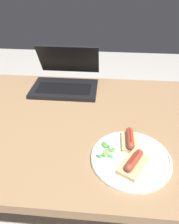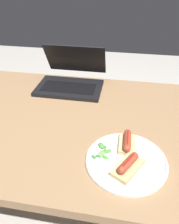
% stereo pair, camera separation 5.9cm
% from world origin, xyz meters
% --- Properties ---
extents(ground_plane, '(6.00, 6.00, 0.00)m').
position_xyz_m(ground_plane, '(0.00, 0.00, 0.00)').
color(ground_plane, '#B7B2A8').
extents(desk, '(1.46, 0.81, 0.74)m').
position_xyz_m(desk, '(0.00, 0.00, 0.68)').
color(desk, '#93704C').
rests_on(desk, ground_plane).
extents(laptop, '(0.33, 0.31, 0.20)m').
position_xyz_m(laptop, '(-0.07, 0.29, 0.77)').
color(laptop, black).
rests_on(laptop, desk).
extents(plate, '(0.27, 0.27, 0.02)m').
position_xyz_m(plate, '(0.24, -0.21, 0.74)').
color(plate, white).
rests_on(plate, desk).
extents(sausage_toast_left, '(0.06, 0.11, 0.04)m').
position_xyz_m(sausage_toast_left, '(0.24, -0.14, 0.76)').
color(sausage_toast_left, tan).
rests_on(sausage_toast_left, plate).
extents(sausage_toast_middle, '(0.11, 0.13, 0.04)m').
position_xyz_m(sausage_toast_middle, '(0.25, -0.24, 0.76)').
color(sausage_toast_middle, tan).
rests_on(sausage_toast_middle, plate).
extents(salad_pile, '(0.07, 0.08, 0.01)m').
position_xyz_m(salad_pile, '(0.16, -0.18, 0.75)').
color(salad_pile, '#2D662D').
rests_on(salad_pile, plate).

